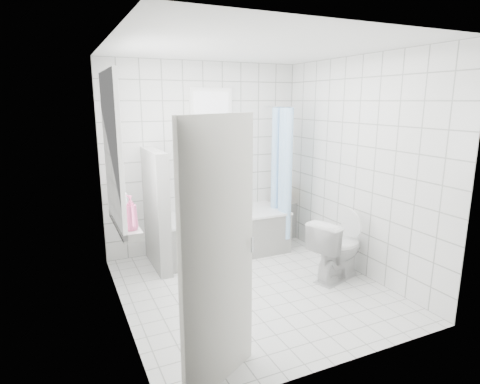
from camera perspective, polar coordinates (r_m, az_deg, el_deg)
name	(u,v)px	position (r m, az deg, el deg)	size (l,w,h in m)	color
ground	(252,288)	(4.68, 1.71, -13.53)	(3.00, 3.00, 0.00)	white
ceiling	(254,47)	(4.23, 1.95, 19.91)	(3.00, 3.00, 0.00)	white
wall_back	(205,158)	(5.63, -5.07, 4.84)	(2.80, 0.02, 2.60)	white
wall_front	(345,210)	(3.04, 14.64, -2.48)	(2.80, 0.02, 2.60)	white
wall_left	(117,188)	(3.86, -17.11, 0.60)	(0.02, 3.00, 2.60)	white
wall_right	(356,167)	(5.04, 16.21, 3.44)	(0.02, 3.00, 2.60)	white
window_left	(115,151)	(4.11, -17.36, 5.56)	(0.01, 0.90, 1.40)	white
window_back	(212,111)	(5.57, -4.06, 11.48)	(0.50, 0.01, 0.50)	white
window_sill	(125,223)	(4.27, -16.09, -4.29)	(0.18, 1.02, 0.08)	white
door	(219,258)	(2.87, -3.00, -9.30)	(0.04, 0.80, 2.00)	silver
bathtub	(224,233)	(5.57, -2.28, -5.91)	(1.74, 0.77, 0.58)	white
partition_wall	(156,210)	(5.12, -11.83, -2.49)	(0.15, 0.85, 1.50)	white
tiled_ledge	(284,220)	(6.27, 6.23, -3.96)	(0.40, 0.24, 0.55)	white
toilet	(337,249)	(4.91, 13.63, -7.88)	(0.42, 0.73, 0.74)	white
curtain_rod	(278,107)	(5.61, 5.49, 11.98)	(0.02, 0.02, 0.80)	silver
shower_curtain	(282,173)	(5.58, 5.96, 2.68)	(0.14, 0.48, 1.78)	#55ABFA
tub_faucet	(221,189)	(5.75, -2.70, 0.49)	(0.18, 0.06, 0.06)	silver
sill_bottles	(125,207)	(4.19, -16.05, -2.01)	(0.20, 0.83, 0.33)	#DE568B
ledge_bottles	(285,196)	(6.12, 6.45, -0.57)	(0.13, 0.19, 0.26)	green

